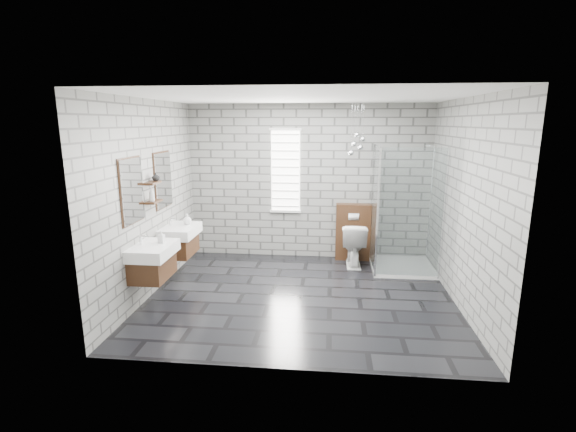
% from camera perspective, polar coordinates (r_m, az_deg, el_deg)
% --- Properties ---
extents(floor, '(4.20, 3.60, 0.02)m').
position_cam_1_polar(floor, '(5.98, 1.69, -10.92)').
color(floor, black).
rests_on(floor, ground).
extents(ceiling, '(4.20, 3.60, 0.02)m').
position_cam_1_polar(ceiling, '(5.49, 1.89, 16.06)').
color(ceiling, white).
rests_on(ceiling, wall_back).
extents(wall_back, '(4.20, 0.02, 2.70)m').
position_cam_1_polar(wall_back, '(7.36, 2.79, 4.60)').
color(wall_back, gray).
rests_on(wall_back, floor).
extents(wall_front, '(4.20, 0.02, 2.70)m').
position_cam_1_polar(wall_front, '(3.82, -0.15, -3.07)').
color(wall_front, gray).
rests_on(wall_front, floor).
extents(wall_left, '(0.02, 3.60, 2.70)m').
position_cam_1_polar(wall_left, '(6.10, -18.42, 2.26)').
color(wall_left, gray).
rests_on(wall_left, floor).
extents(wall_right, '(0.02, 3.60, 2.70)m').
position_cam_1_polar(wall_right, '(5.83, 22.96, 1.43)').
color(wall_right, gray).
rests_on(wall_right, floor).
extents(vanity_left, '(0.47, 0.70, 1.57)m').
position_cam_1_polar(vanity_left, '(5.67, -18.33, -4.67)').
color(vanity_left, '#402513').
rests_on(vanity_left, wall_left).
extents(vanity_right, '(0.47, 0.70, 1.57)m').
position_cam_1_polar(vanity_right, '(6.56, -14.84, -2.13)').
color(vanity_right, '#402513').
rests_on(vanity_right, wall_left).
extents(shelf_lower, '(0.14, 0.30, 0.03)m').
position_cam_1_polar(shelf_lower, '(6.03, -17.89, 1.88)').
color(shelf_lower, '#402513').
rests_on(shelf_lower, wall_left).
extents(shelf_upper, '(0.14, 0.30, 0.03)m').
position_cam_1_polar(shelf_upper, '(5.99, -18.06, 4.33)').
color(shelf_upper, '#402513').
rests_on(shelf_upper, wall_left).
extents(window, '(0.56, 0.05, 1.48)m').
position_cam_1_polar(window, '(7.34, -0.34, 6.16)').
color(window, white).
rests_on(window, wall_back).
extents(cistern_panel, '(0.60, 0.20, 1.00)m').
position_cam_1_polar(cistern_panel, '(7.42, 8.86, -2.17)').
color(cistern_panel, '#402513').
rests_on(cistern_panel, floor).
extents(flush_plate, '(0.18, 0.01, 0.12)m').
position_cam_1_polar(flush_plate, '(7.25, 8.98, -0.09)').
color(flush_plate, silver).
rests_on(flush_plate, cistern_panel).
extents(shower_enclosure, '(1.00, 1.00, 2.03)m').
position_cam_1_polar(shower_enclosure, '(7.00, 14.81, -3.33)').
color(shower_enclosure, white).
rests_on(shower_enclosure, floor).
extents(pendant_cluster, '(0.28, 0.23, 0.84)m').
position_cam_1_polar(pendant_cluster, '(6.87, 9.41, 9.81)').
color(pendant_cluster, silver).
rests_on(pendant_cluster, ceiling).
extents(toilet, '(0.42, 0.72, 0.73)m').
position_cam_1_polar(toilet, '(7.18, 8.93, -3.79)').
color(toilet, white).
rests_on(toilet, floor).
extents(soap_bottle_a, '(0.08, 0.08, 0.17)m').
position_cam_1_polar(soap_bottle_a, '(5.67, -16.94, -2.73)').
color(soap_bottle_a, '#B2B2B2').
rests_on(soap_bottle_a, vanity_left).
extents(soap_bottle_b, '(0.13, 0.13, 0.17)m').
position_cam_1_polar(soap_bottle_b, '(6.58, -13.63, -0.43)').
color(soap_bottle_b, '#B2B2B2').
rests_on(soap_bottle_b, vanity_right).
extents(soap_bottle_c, '(0.09, 0.09, 0.19)m').
position_cam_1_polar(soap_bottle_c, '(5.94, -18.14, 2.80)').
color(soap_bottle_c, '#B2B2B2').
rests_on(soap_bottle_c, shelf_lower).
extents(vase, '(0.13, 0.13, 0.11)m').
position_cam_1_polar(vase, '(6.07, -17.64, 5.14)').
color(vase, '#B2B2B2').
rests_on(vase, shelf_upper).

